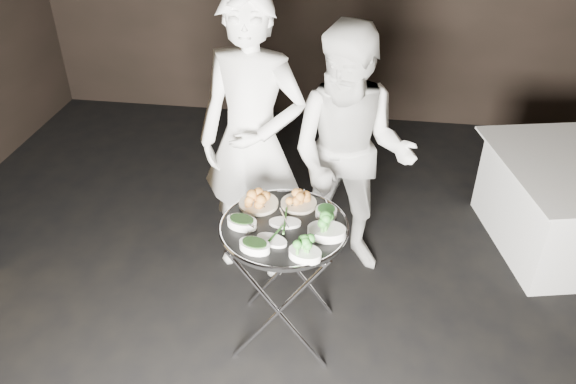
# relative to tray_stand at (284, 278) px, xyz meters

# --- Properties ---
(tray_stand) EXTENTS (0.56, 0.47, 0.82)m
(tray_stand) POSITION_rel_tray_stand_xyz_m (0.00, 0.00, 0.00)
(tray_stand) COLOR silver
(tray_stand) RESTS_ON floor
(serving_tray) EXTENTS (0.70, 0.70, 0.04)m
(serving_tray) POSITION_rel_tray_stand_xyz_m (0.00, -0.00, 0.36)
(serving_tray) COLOR black
(serving_tray) RESTS_ON tray_stand
(potato_plate_a) EXTENTS (0.22, 0.22, 0.08)m
(potato_plate_a) POSITION_rel_tray_stand_xyz_m (-0.17, 0.17, 0.41)
(potato_plate_a) COLOR beige
(potato_plate_a) RESTS_ON serving_tray
(potato_plate_b) EXTENTS (0.20, 0.20, 0.07)m
(potato_plate_b) POSITION_rel_tray_stand_xyz_m (0.05, 0.20, 0.41)
(potato_plate_b) COLOR beige
(potato_plate_b) RESTS_ON serving_tray
(greens_bowl) EXTENTS (0.12, 0.12, 0.07)m
(greens_bowl) POSITION_rel_tray_stand_xyz_m (0.22, 0.12, 0.40)
(greens_bowl) COLOR silver
(greens_bowl) RESTS_ON serving_tray
(asparagus_plate_a) EXTENTS (0.18, 0.11, 0.04)m
(asparagus_plate_a) POSITION_rel_tray_stand_xyz_m (0.00, 0.02, 0.39)
(asparagus_plate_a) COLOR silver
(asparagus_plate_a) RESTS_ON serving_tray
(asparagus_plate_b) EXTENTS (0.19, 0.15, 0.03)m
(asparagus_plate_b) POSITION_rel_tray_stand_xyz_m (-0.04, -0.14, 0.39)
(asparagus_plate_b) COLOR silver
(asparagus_plate_b) RESTS_ON serving_tray
(spinach_bowl_a) EXTENTS (0.19, 0.15, 0.07)m
(spinach_bowl_a) POSITION_rel_tray_stand_xyz_m (-0.22, -0.04, 0.41)
(spinach_bowl_a) COLOR silver
(spinach_bowl_a) RESTS_ON serving_tray
(spinach_bowl_b) EXTENTS (0.19, 0.14, 0.07)m
(spinach_bowl_b) POSITION_rel_tray_stand_xyz_m (-0.12, -0.22, 0.40)
(spinach_bowl_b) COLOR silver
(spinach_bowl_b) RESTS_ON serving_tray
(broccoli_bowl_a) EXTENTS (0.20, 0.15, 0.08)m
(broccoli_bowl_a) POSITION_rel_tray_stand_xyz_m (0.23, -0.05, 0.41)
(broccoli_bowl_a) COLOR silver
(broccoli_bowl_a) RESTS_ON serving_tray
(broccoli_bowl_b) EXTENTS (0.19, 0.16, 0.07)m
(broccoli_bowl_b) POSITION_rel_tray_stand_xyz_m (0.14, -0.24, 0.40)
(broccoli_bowl_b) COLOR silver
(broccoli_bowl_b) RESTS_ON serving_tray
(serving_utensils) EXTENTS (0.57, 0.42, 0.01)m
(serving_utensils) POSITION_rel_tray_stand_xyz_m (0.02, 0.07, 0.42)
(serving_utensils) COLOR silver
(serving_utensils) RESTS_ON serving_tray
(waiter_left) EXTENTS (0.77, 0.57, 1.92)m
(waiter_left) POSITION_rel_tray_stand_xyz_m (-0.30, 0.66, 0.50)
(waiter_left) COLOR silver
(waiter_left) RESTS_ON floor
(waiter_right) EXTENTS (0.91, 0.76, 1.71)m
(waiter_right) POSITION_rel_tray_stand_xyz_m (0.31, 0.75, 0.40)
(waiter_right) COLOR silver
(waiter_right) RESTS_ON floor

